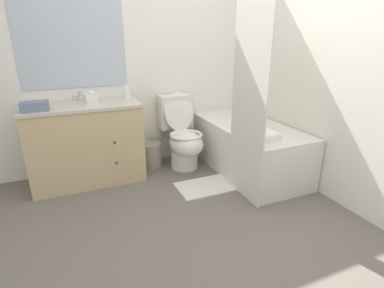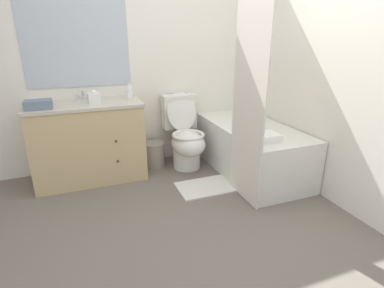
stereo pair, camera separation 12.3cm
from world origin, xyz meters
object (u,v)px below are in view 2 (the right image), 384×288
Objects in this scene: sink_faucet at (83,96)px; tissue_box at (94,97)px; vanity_cabinet at (89,141)px; hand_towel_folded at (38,105)px; bath_mat at (206,187)px; wastebasket at (153,154)px; soap_dispenser at (129,91)px; toilet at (185,136)px; bathtub at (251,148)px; bath_towel_folded at (263,137)px.

sink_faucet is 1.14× the size of tissue_box.
hand_towel_folded is at bearing -161.18° from vanity_cabinet.
sink_faucet is 1.60m from bath_mat.
wastebasket is 0.95m from tissue_box.
bath_mat is at bearing -64.04° from wastebasket.
soap_dispenser is at bearing 9.17° from vanity_cabinet.
tissue_box is at bearing -169.12° from wastebasket.
soap_dispenser reaches higher than toilet.
sink_faucet is at bearing 171.23° from wastebasket.
toilet is 0.80m from soap_dispenser.
hand_towel_folded reaches higher than bathtub.
bathtub is (1.67, -0.45, -0.15)m from vanity_cabinet.
vanity_cabinet is 1.92× the size of bath_mat.
hand_towel_folded is at bearing -168.07° from tissue_box.
tissue_box is at bearing 147.82° from bath_towel_folded.
vanity_cabinet is 1.04m from toilet.
sink_faucet is at bearing 39.41° from hand_towel_folded.
bath_towel_folded reaches higher than bathtub.
bath_towel_folded is (1.91, -0.78, -0.29)m from hand_towel_folded.
toilet is at bearing -13.71° from sink_faucet.
tissue_box is at bearing 178.03° from toilet.
bathtub is at bearing -31.72° from toilet.
bath_towel_folded reaches higher than wastebasket.
sink_faucet and tissue_box have the same top height.
bathtub is 0.57m from bath_towel_folded.
bathtub is at bearing -8.76° from hand_towel_folded.
sink_faucet is at bearing 158.92° from bathtub.
toilet is at bearing 148.28° from bathtub.
vanity_cabinet is at bearing -90.00° from sink_faucet.
sink_faucet is 0.48m from soap_dispenser.
wastebasket is 0.79m from soap_dispenser.
tissue_box reaches higher than bath_mat.
bathtub is 0.70m from bath_mat.
vanity_cabinet reaches higher than bath_towel_folded.
soap_dispenser reaches higher than hand_towel_folded.
wastebasket is (0.69, -0.11, -0.72)m from sink_faucet.
toilet reaches higher than wastebasket.
wastebasket is 1.03× the size of bath_towel_folded.
soap_dispenser reaches higher than wastebasket.
bathtub is 5.25× the size of bath_towel_folded.
bath_towel_folded is at bearing -109.91° from bathtub.
soap_dispenser is at bearing -177.72° from wastebasket.
wastebasket is 1.33m from hand_towel_folded.
soap_dispenser is at bearing -14.11° from sink_faucet.
soap_dispenser is 0.72× the size of hand_towel_folded.
bathtub is at bearing -21.08° from sink_faucet.
sink_faucet reaches higher than wastebasket.
bath_towel_folded is (-0.17, -0.46, 0.30)m from bathtub.
toilet reaches higher than vanity_cabinet.
vanity_cabinet is 0.48m from sink_faucet.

